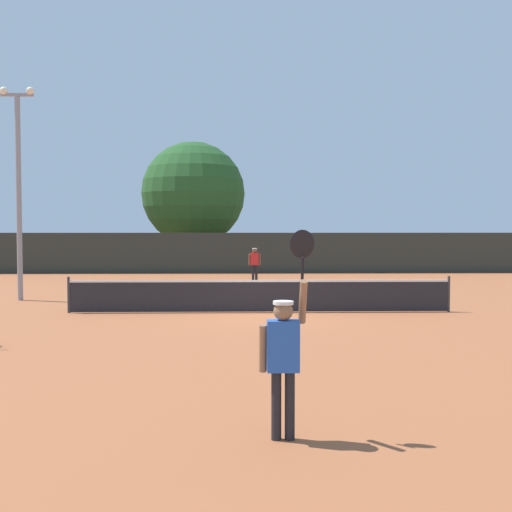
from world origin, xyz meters
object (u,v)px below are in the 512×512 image
object	(u,v)px
light_pole	(19,178)
parked_car_mid	(212,254)
parked_car_near	(123,255)
tennis_ball	(228,303)
player_serving	(284,348)
player_receiving	(255,261)
large_tree	(193,194)

from	to	relation	value
light_pole	parked_car_mid	size ratio (longest dim) A/B	1.69
parked_car_near	parked_car_mid	distance (m)	5.62
tennis_ball	parked_car_mid	bearing A→B (deg)	94.14
light_pole	player_serving	bearing A→B (deg)	-60.99
parked_car_mid	light_pole	bearing A→B (deg)	-111.20
tennis_ball	player_receiving	bearing A→B (deg)	82.91
tennis_ball	large_tree	xyz separation A→B (m)	(-2.54, 18.85, 4.59)
player_serving	tennis_ball	size ratio (longest dim) A/B	36.78
parked_car_near	player_serving	bearing A→B (deg)	-71.89
player_serving	large_tree	xyz separation A→B (m)	(-3.46, 32.37, 3.53)
player_serving	light_pole	xyz separation A→B (m)	(-8.15, 14.69, 3.12)
light_pole	large_tree	world-z (taller)	large_tree
player_receiving	parked_car_mid	bearing A→B (deg)	-77.76
tennis_ball	parked_car_mid	world-z (taller)	parked_car_mid
light_pole	large_tree	distance (m)	18.30
player_serving	parked_car_mid	bearing A→B (deg)	94.05
parked_car_near	player_receiving	bearing A→B (deg)	-48.85
parked_car_mid	player_serving	bearing A→B (deg)	-90.36
light_pole	parked_car_mid	bearing A→B (deg)	73.22
light_pole	parked_car_near	xyz separation A→B (m)	(0.19, 18.32, -3.44)
player_serving	light_pole	world-z (taller)	light_pole
player_receiving	large_tree	distance (m)	11.49
light_pole	parked_car_mid	world-z (taller)	light_pole
player_receiving	parked_car_near	xyz separation A→B (m)	(-8.10, 10.91, -0.17)
large_tree	player_receiving	bearing A→B (deg)	-70.67
player_receiving	parked_car_near	bearing A→B (deg)	-53.40
large_tree	parked_car_near	distance (m)	5.95
light_pole	parked_car_near	world-z (taller)	light_pole
player_serving	light_pole	bearing A→B (deg)	119.01
light_pole	tennis_ball	bearing A→B (deg)	-9.20
large_tree	parked_car_mid	size ratio (longest dim) A/B	1.81
player_receiving	parked_car_mid	distance (m)	11.94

